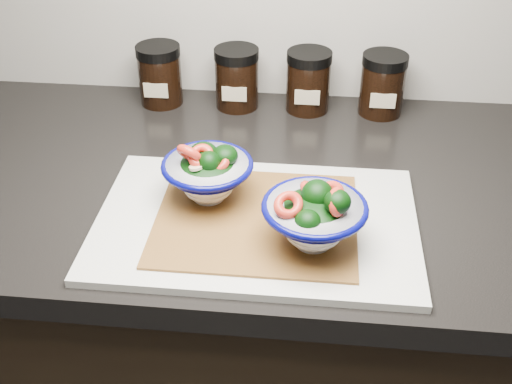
# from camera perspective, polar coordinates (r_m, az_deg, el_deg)

# --- Properties ---
(cabinet) EXTENTS (3.43, 0.58, 0.86)m
(cabinet) POSITION_cam_1_polar(r_m,az_deg,el_deg) (1.33, -0.46, -15.74)
(cabinet) COLOR black
(cabinet) RESTS_ON ground
(countertop) EXTENTS (3.50, 0.60, 0.04)m
(countertop) POSITION_cam_1_polar(r_m,az_deg,el_deg) (1.03, -0.58, 0.51)
(countertop) COLOR black
(countertop) RESTS_ON cabinet
(cutting_board) EXTENTS (0.45, 0.30, 0.01)m
(cutting_board) POSITION_cam_1_polar(r_m,az_deg,el_deg) (0.90, 0.03, -2.76)
(cutting_board) COLOR silver
(cutting_board) RESTS_ON countertop
(bamboo_mat) EXTENTS (0.28, 0.24, 0.00)m
(bamboo_mat) POSITION_cam_1_polar(r_m,az_deg,el_deg) (0.90, 0.00, -2.41)
(bamboo_mat) COLOR #9D632F
(bamboo_mat) RESTS_ON cutting_board
(bowl_left) EXTENTS (0.13, 0.13, 0.10)m
(bowl_left) POSITION_cam_1_polar(r_m,az_deg,el_deg) (0.92, -4.30, 1.65)
(bowl_left) COLOR white
(bowl_left) RESTS_ON bamboo_mat
(bowl_right) EXTENTS (0.14, 0.14, 0.10)m
(bowl_right) POSITION_cam_1_polar(r_m,az_deg,el_deg) (0.83, 5.25, -2.18)
(bowl_right) COLOR white
(bowl_right) RESTS_ON bamboo_mat
(spice_jar_a) EXTENTS (0.08, 0.08, 0.11)m
(spice_jar_a) POSITION_cam_1_polar(r_m,az_deg,el_deg) (1.23, -8.54, 10.28)
(spice_jar_a) COLOR black
(spice_jar_a) RESTS_ON countertop
(spice_jar_b) EXTENTS (0.08, 0.08, 0.11)m
(spice_jar_b) POSITION_cam_1_polar(r_m,az_deg,el_deg) (1.20, -1.72, 10.10)
(spice_jar_b) COLOR black
(spice_jar_b) RESTS_ON countertop
(spice_jar_c) EXTENTS (0.08, 0.08, 0.11)m
(spice_jar_c) POSITION_cam_1_polar(r_m,az_deg,el_deg) (1.19, 4.67, 9.80)
(spice_jar_c) COLOR black
(spice_jar_c) RESTS_ON countertop
(spice_jar_d) EXTENTS (0.08, 0.08, 0.11)m
(spice_jar_d) POSITION_cam_1_polar(r_m,az_deg,el_deg) (1.20, 11.18, 9.38)
(spice_jar_d) COLOR black
(spice_jar_d) RESTS_ON countertop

